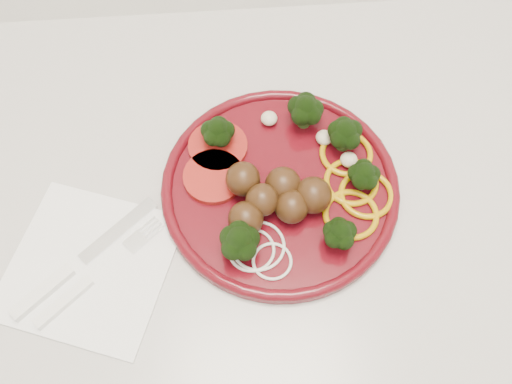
{
  "coord_description": "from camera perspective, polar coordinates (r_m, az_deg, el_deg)",
  "views": [
    {
      "loc": [
        -0.04,
        1.36,
        1.51
      ],
      "look_at": [
        -0.01,
        1.68,
        0.92
      ],
      "focal_mm": 40.0,
      "sensor_mm": 36.0,
      "label": 1
    }
  ],
  "objects": [
    {
      "name": "knife",
      "position": [
        0.68,
        -18.34,
        -7.58
      ],
      "size": [
        0.16,
        0.14,
        0.01
      ],
      "rotation": [
        0.0,
        0.0,
        0.72
      ],
      "color": "silver",
      "rests_on": "napkin"
    },
    {
      "name": "napkin",
      "position": [
        0.68,
        -16.32,
        -7.1
      ],
      "size": [
        0.23,
        0.23,
        0.0
      ],
      "primitive_type": "cube",
      "rotation": [
        0.0,
        0.0,
        1.22
      ],
      "color": "white",
      "rests_on": "counter"
    },
    {
      "name": "counter",
      "position": [
        1.12,
        0.6,
        -10.58
      ],
      "size": [
        2.4,
        0.6,
        0.9
      ],
      "color": "white",
      "rests_on": "ground"
    },
    {
      "name": "fork",
      "position": [
        0.67,
        -17.27,
        -9.26
      ],
      "size": [
        0.14,
        0.13,
        0.01
      ],
      "rotation": [
        0.0,
        0.0,
        0.72
      ],
      "color": "white",
      "rests_on": "napkin"
    },
    {
      "name": "plate",
      "position": [
        0.68,
        2.82,
        0.68
      ],
      "size": [
        0.29,
        0.29,
        0.06
      ],
      "rotation": [
        0.0,
        0.0,
        -0.41
      ],
      "color": "#4C0810",
      "rests_on": "counter"
    }
  ]
}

